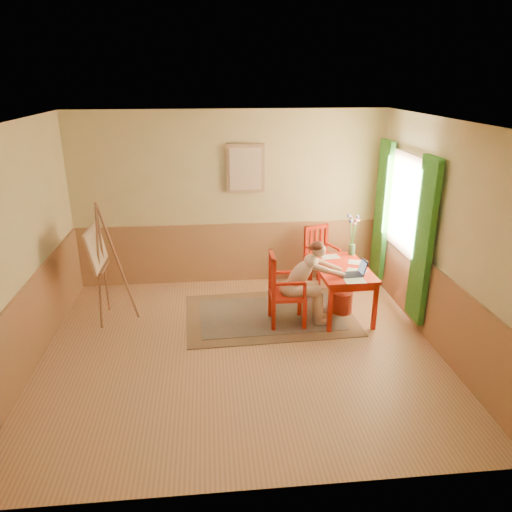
{
  "coord_description": "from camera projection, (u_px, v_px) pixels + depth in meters",
  "views": [
    {
      "loc": [
        -0.34,
        -5.37,
        3.27
      ],
      "look_at": [
        0.25,
        0.55,
        1.05
      ],
      "focal_mm": 34.04,
      "sensor_mm": 36.0,
      "label": 1
    }
  ],
  "objects": [
    {
      "name": "laptop",
      "position": [
        355.0,
        272.0,
        6.58
      ],
      "size": [
        0.36,
        0.24,
        0.21
      ],
      "color": "#1E2338",
      "rests_on": "table"
    },
    {
      "name": "vase",
      "position": [
        352.0,
        237.0,
        7.27
      ],
      "size": [
        0.23,
        0.31,
        0.62
      ],
      "color": "#3F724C",
      "rests_on": "table"
    },
    {
      "name": "wall_portrait",
      "position": [
        245.0,
        169.0,
        7.59
      ],
      "size": [
        0.6,
        0.05,
        0.76
      ],
      "color": "tan",
      "rests_on": "room"
    },
    {
      "name": "window",
      "position": [
        402.0,
        218.0,
        6.96
      ],
      "size": [
        0.12,
        2.01,
        2.2
      ],
      "color": "white",
      "rests_on": "room"
    },
    {
      "name": "rug",
      "position": [
        270.0,
        315.0,
        7.04
      ],
      "size": [
        2.46,
        1.7,
        0.02
      ],
      "color": "#8C7251",
      "rests_on": "room"
    },
    {
      "name": "chair_back",
      "position": [
        321.0,
        257.0,
        7.9
      ],
      "size": [
        0.57,
        0.58,
        0.99
      ],
      "color": "red",
      "rests_on": "room"
    },
    {
      "name": "papers",
      "position": [
        349.0,
        267.0,
        6.86
      ],
      "size": [
        0.65,
        1.14,
        0.0
      ],
      "color": "white",
      "rests_on": "table"
    },
    {
      "name": "wastebasket",
      "position": [
        342.0,
        303.0,
        7.07
      ],
      "size": [
        0.37,
        0.37,
        0.32
      ],
      "primitive_type": "cylinder",
      "rotation": [
        0.0,
        0.0,
        -0.26
      ],
      "color": "#A93624",
      "rests_on": "room"
    },
    {
      "name": "room",
      "position": [
        240.0,
        245.0,
        5.69
      ],
      "size": [
        5.04,
        4.54,
        2.84
      ],
      "color": "tan",
      "rests_on": "ground"
    },
    {
      "name": "figure",
      "position": [
        306.0,
        279.0,
        6.6
      ],
      "size": [
        0.89,
        0.39,
        1.21
      ],
      "color": "beige",
      "rests_on": "room"
    },
    {
      "name": "wainscot",
      "position": [
        236.0,
        287.0,
        6.75
      ],
      "size": [
        5.0,
        4.5,
        1.0
      ],
      "color": "#B17B51",
      "rests_on": "room"
    },
    {
      "name": "easel",
      "position": [
        99.0,
        252.0,
        6.6
      ],
      "size": [
        0.57,
        0.76,
        1.71
      ],
      "color": "brown",
      "rests_on": "room"
    },
    {
      "name": "chair_left",
      "position": [
        284.0,
        290.0,
        6.63
      ],
      "size": [
        0.48,
        0.46,
        1.03
      ],
      "color": "red",
      "rests_on": "room"
    },
    {
      "name": "table",
      "position": [
        341.0,
        273.0,
        6.91
      ],
      "size": [
        0.77,
        1.23,
        0.72
      ],
      "color": "red",
      "rests_on": "room"
    }
  ]
}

